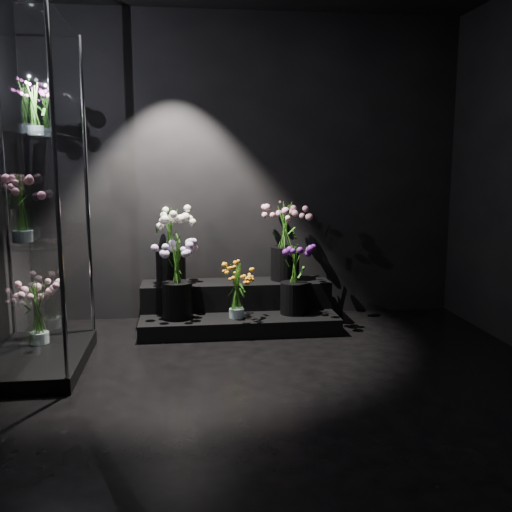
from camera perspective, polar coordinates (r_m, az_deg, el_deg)
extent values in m
plane|color=black|center=(3.68, 2.65, -14.00)|extent=(4.00, 4.00, 0.00)
plane|color=black|center=(5.36, -0.86, 8.73)|extent=(4.00, 0.00, 4.00)
plane|color=black|center=(1.45, 16.53, 6.60)|extent=(4.00, 0.00, 4.00)
cube|color=black|center=(5.12, -1.81, -6.39)|extent=(1.71, 0.76, 0.14)
cube|color=black|center=(5.25, -2.01, -3.83)|extent=(1.71, 0.38, 0.24)
cube|color=black|center=(4.45, -20.91, -9.69)|extent=(0.65, 1.09, 0.11)
cube|color=white|center=(4.25, -21.60, 1.51)|extent=(0.59, 1.03, 0.01)
cube|color=white|center=(4.22, -22.18, 11.08)|extent=(0.59, 1.03, 0.01)
cylinder|color=white|center=(4.88, -1.96, -4.89)|extent=(0.14, 0.14, 0.23)
cylinder|color=black|center=(4.92, -7.86, -4.38)|extent=(0.26, 0.26, 0.31)
cylinder|color=black|center=(5.02, 3.80, -4.21)|extent=(0.24, 0.24, 0.28)
cylinder|color=black|center=(5.16, -8.51, -1.10)|extent=(0.26, 0.26, 0.30)
cylinder|color=black|center=(5.28, 2.91, -0.73)|extent=(0.27, 0.27, 0.31)
cylinder|color=white|center=(4.09, -22.33, 2.83)|extent=(0.14, 0.14, 0.22)
cylinder|color=white|center=(4.37, -21.23, 12.43)|extent=(0.12, 0.12, 0.20)
cylinder|color=white|center=(4.61, -20.89, -6.69)|extent=(0.15, 0.15, 0.25)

